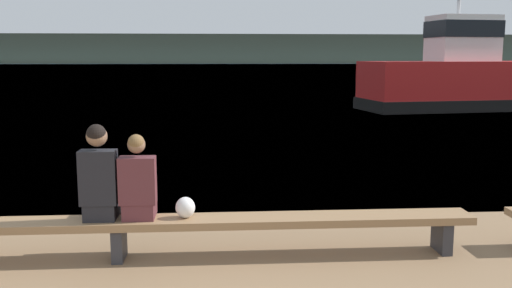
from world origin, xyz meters
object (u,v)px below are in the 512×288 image
object	(u,v)px
shopping_bag	(185,207)
tugboat_red	(454,80)
person_right	(138,184)
bench_main	(118,226)
person_left	(99,178)

from	to	relation	value
shopping_bag	tugboat_red	distance (m)	19.82
person_right	tugboat_red	bearing A→B (deg)	57.75
bench_main	person_right	world-z (taller)	person_right
person_left	person_right	xyz separation A→B (m)	(0.41, 0.01, -0.08)
person_right	tugboat_red	distance (m)	20.08
shopping_bag	person_right	bearing A→B (deg)	-179.59
shopping_bag	tugboat_red	world-z (taller)	tugboat_red
person_right	tugboat_red	xyz separation A→B (m)	(10.71, 16.98, 0.39)
person_right	bench_main	bearing A→B (deg)	-176.93
bench_main	person_left	bearing A→B (deg)	177.98
person_right	tugboat_red	world-z (taller)	tugboat_red
bench_main	person_right	xyz separation A→B (m)	(0.22, 0.01, 0.46)
shopping_bag	tugboat_red	bearing A→B (deg)	58.98
person_right	shopping_bag	xyz separation A→B (m)	(0.50, 0.00, -0.27)
tugboat_red	person_right	bearing A→B (deg)	139.41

